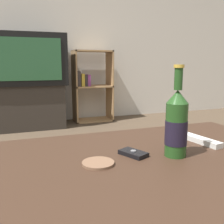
% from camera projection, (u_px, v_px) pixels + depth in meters
% --- Properties ---
extents(back_wall, '(8.00, 0.05, 2.60)m').
position_uv_depth(back_wall, '(41.00, 24.00, 3.42)').
color(back_wall, beige).
rests_on(back_wall, ground_plane).
extents(coffee_table, '(1.18, 0.83, 0.49)m').
position_uv_depth(coffee_table, '(146.00, 186.00, 0.78)').
color(coffee_table, '#332116').
rests_on(coffee_table, ground_plane).
extents(tv_stand, '(0.81, 0.49, 0.53)m').
position_uv_depth(tv_stand, '(30.00, 106.00, 3.24)').
color(tv_stand, '#28231E').
rests_on(tv_stand, ground_plane).
extents(television, '(0.89, 0.56, 0.60)m').
position_uv_depth(television, '(27.00, 60.00, 3.13)').
color(television, black).
rests_on(television, tv_stand).
extents(bookshelf, '(0.52, 0.30, 0.96)m').
position_uv_depth(bookshelf, '(90.00, 85.00, 3.57)').
color(bookshelf, '#99754C').
rests_on(bookshelf, ground_plane).
extents(beer_bottle, '(0.07, 0.07, 0.29)m').
position_uv_depth(beer_bottle, '(176.00, 124.00, 0.84)').
color(beer_bottle, '#1E4219').
rests_on(beer_bottle, coffee_table).
extents(cell_phone, '(0.09, 0.11, 0.02)m').
position_uv_depth(cell_phone, '(134.00, 153.00, 0.86)').
color(cell_phone, black).
rests_on(cell_phone, coffee_table).
extents(remote_control, '(0.07, 0.18, 0.02)m').
position_uv_depth(remote_control, '(201.00, 140.00, 0.99)').
color(remote_control, beige).
rests_on(remote_control, coffee_table).
extents(coaster, '(0.10, 0.10, 0.01)m').
position_uv_depth(coaster, '(98.00, 163.00, 0.78)').
color(coaster, brown).
rests_on(coaster, coffee_table).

